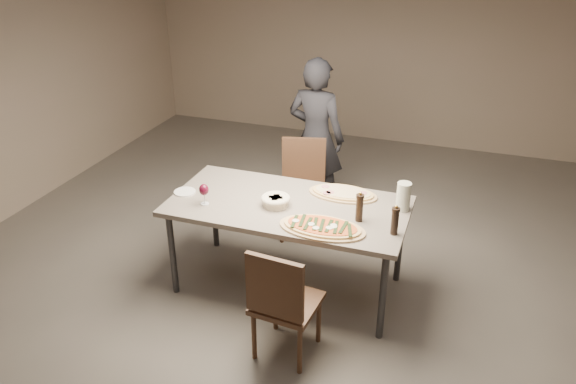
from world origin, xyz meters
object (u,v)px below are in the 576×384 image
(zucchini_pizza, at_px, (322,227))
(ham_pizza, at_px, (343,193))
(chair_near, at_px, (282,300))
(diner, at_px, (316,138))
(pepper_mill_left, at_px, (360,207))
(bread_basket, at_px, (276,200))
(dining_table, at_px, (288,210))
(carafe, at_px, (403,197))
(chair_far, at_px, (303,182))

(zucchini_pizza, xyz_separation_m, ham_pizza, (0.01, 0.56, -0.00))
(ham_pizza, bearing_deg, chair_near, -88.41)
(ham_pizza, bearing_deg, diner, 125.01)
(pepper_mill_left, bearing_deg, diner, 117.74)
(chair_near, bearing_deg, bread_basket, 118.14)
(ham_pizza, height_order, bread_basket, bread_basket)
(dining_table, distance_m, diner, 1.34)
(dining_table, height_order, pepper_mill_left, pepper_mill_left)
(zucchini_pizza, height_order, pepper_mill_left, pepper_mill_left)
(dining_table, xyz_separation_m, diner, (-0.18, 1.33, 0.09))
(bread_basket, bearing_deg, carafe, 15.39)
(pepper_mill_left, bearing_deg, chair_near, -114.86)
(chair_near, height_order, chair_far, chair_far)
(carafe, xyz_separation_m, chair_far, (-1.00, 0.71, -0.36))
(dining_table, xyz_separation_m, zucchini_pizza, (0.35, -0.28, 0.07))
(zucchini_pizza, bearing_deg, bread_basket, 156.06)
(zucchini_pizza, bearing_deg, ham_pizza, 92.92)
(carafe, relative_size, chair_far, 0.25)
(pepper_mill_left, height_order, chair_far, pepper_mill_left)
(bread_basket, bearing_deg, pepper_mill_left, -1.57)
(pepper_mill_left, xyz_separation_m, carafe, (0.27, 0.27, 0.00))
(zucchini_pizza, relative_size, diner, 0.39)
(dining_table, relative_size, chair_far, 2.02)
(pepper_mill_left, height_order, carafe, pepper_mill_left)
(zucchini_pizza, xyz_separation_m, bread_basket, (-0.43, 0.22, 0.03))
(zucchini_pizza, bearing_deg, diner, 111.63)
(ham_pizza, bearing_deg, carafe, -2.45)
(carafe, xyz_separation_m, diner, (-1.01, 1.14, -0.08))
(carafe, bearing_deg, chair_near, -121.39)
(diner, bearing_deg, pepper_mill_left, 125.42)
(diner, bearing_deg, dining_table, 105.23)
(bread_basket, xyz_separation_m, chair_far, (-0.09, 0.96, -0.30))
(zucchini_pizza, bearing_deg, carafe, 47.96)
(dining_table, bearing_deg, chair_near, -73.65)
(ham_pizza, xyz_separation_m, pepper_mill_left, (0.21, -0.36, 0.09))
(chair_far, bearing_deg, carafe, 130.22)
(zucchini_pizza, xyz_separation_m, carafe, (0.48, 0.47, 0.09))
(ham_pizza, xyz_separation_m, chair_near, (-0.12, -1.07, -0.28))
(chair_far, height_order, diner, diner)
(ham_pizza, distance_m, pepper_mill_left, 0.42)
(chair_near, bearing_deg, ham_pizza, 88.66)
(zucchini_pizza, distance_m, chair_far, 1.32)
(zucchini_pizza, bearing_deg, pepper_mill_left, 47.24)
(chair_far, distance_m, diner, 0.51)
(chair_near, bearing_deg, pepper_mill_left, 70.36)
(carafe, height_order, chair_near, carafe)
(zucchini_pizza, bearing_deg, chair_near, -99.30)
(ham_pizza, distance_m, chair_near, 1.11)
(bread_basket, bearing_deg, diner, 94.06)
(bread_basket, bearing_deg, dining_table, 37.29)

